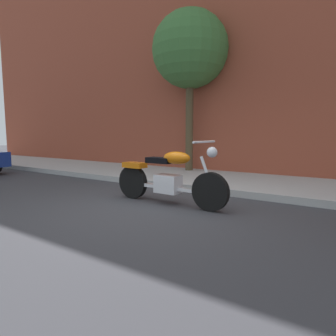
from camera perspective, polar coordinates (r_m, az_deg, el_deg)
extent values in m
plane|color=#38383D|center=(4.89, -4.44, -7.92)|extent=(60.00, 60.00, 0.00)
cube|color=#AAAAAA|center=(7.42, 10.13, -2.43)|extent=(25.68, 2.69, 0.14)
cube|color=brown|center=(9.56, 15.25, 29.19)|extent=(25.68, 0.50, 9.85)
cylinder|color=black|center=(4.69, 8.30, -4.66)|extent=(0.63, 0.12, 0.63)
cylinder|color=black|center=(5.62, -6.91, -2.76)|extent=(0.63, 0.12, 0.63)
cube|color=silver|center=(5.10, 0.00, -3.10)|extent=(0.45, 0.29, 0.32)
cube|color=silver|center=(5.11, 0.00, -3.88)|extent=(1.49, 0.11, 0.06)
ellipsoid|color=#D1660C|center=(4.94, 1.71, 2.00)|extent=(0.52, 0.27, 0.22)
cube|color=black|center=(5.15, -1.64, 1.52)|extent=(0.48, 0.25, 0.10)
cube|color=#D1660C|center=(5.54, -6.58, 0.60)|extent=(0.44, 0.25, 0.10)
cylinder|color=silver|center=(4.67, 7.70, -1.21)|extent=(0.27, 0.06, 0.58)
cylinder|color=silver|center=(4.66, 7.14, 5.12)|extent=(0.05, 0.70, 0.04)
sphere|color=silver|center=(4.60, 8.65, 3.08)|extent=(0.17, 0.17, 0.17)
cylinder|color=silver|center=(5.39, -1.20, -3.66)|extent=(0.80, 0.11, 0.09)
cylinder|color=#4D3F29|center=(8.80, 4.22, 8.62)|extent=(0.22, 0.22, 3.06)
sphere|color=#3C6E36|center=(9.13, 4.34, 22.19)|extent=(2.22, 2.22, 2.22)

